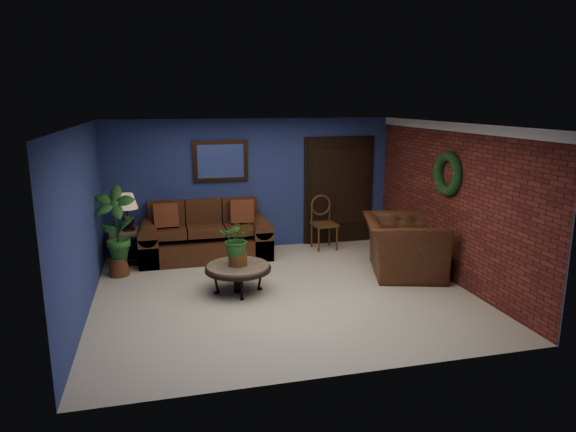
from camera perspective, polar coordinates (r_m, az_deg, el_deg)
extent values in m
plane|color=#BEB29E|center=(7.84, -0.59, -8.42)|extent=(5.50, 5.50, 0.00)
cube|color=navy|center=(9.89, -3.99, 3.52)|extent=(5.50, 0.04, 2.50)
cube|color=navy|center=(7.36, -21.92, -0.59)|extent=(0.04, 5.00, 2.50)
cube|color=maroon|center=(8.54, 17.65, 1.47)|extent=(0.04, 5.00, 2.50)
cube|color=silver|center=(7.32, -0.64, 10.15)|extent=(5.50, 5.00, 0.02)
cube|color=white|center=(8.38, 18.02, 9.39)|extent=(0.03, 5.00, 0.14)
cube|color=#3C2311|center=(9.70, -7.50, 6.06)|extent=(1.02, 0.06, 0.77)
cube|color=black|center=(10.34, 5.66, 2.77)|extent=(1.44, 0.06, 2.18)
torus|color=black|center=(8.47, 17.34, 4.50)|extent=(0.16, 0.72, 0.72)
cube|color=#4C2B15|center=(9.52, -9.12, -3.52)|extent=(2.34, 1.01, 0.38)
cube|color=#4C2B15|center=(9.78, -9.38, -0.95)|extent=(2.00, 0.28, 0.96)
cube|color=#4C2B15|center=(9.33, -13.24, -1.76)|extent=(0.65, 0.69, 0.15)
cube|color=#4C2B15|center=(9.36, -9.16, -1.53)|extent=(0.65, 0.69, 0.15)
cube|color=#4C2B15|center=(9.44, -5.12, -1.30)|extent=(0.65, 0.69, 0.15)
cube|color=#4C2B15|center=(9.47, -15.18, -3.42)|extent=(0.34, 1.01, 0.53)
cube|color=#4C2B15|center=(9.62, -3.19, -2.73)|extent=(0.34, 1.01, 0.53)
cube|color=maroon|center=(9.31, -13.43, 0.05)|extent=(0.43, 0.13, 0.43)
cube|color=maroon|center=(9.41, -5.12, 0.49)|extent=(0.43, 0.13, 0.43)
cylinder|color=#4C4642|center=(7.74, -5.58, -5.62)|extent=(0.93, 0.93, 0.05)
cylinder|color=black|center=(7.75, -5.57, -5.86)|extent=(0.99, 0.99, 0.05)
cylinder|color=black|center=(7.81, -5.54, -7.10)|extent=(0.14, 0.14, 0.38)
cube|color=#4C4642|center=(9.46, -17.28, -1.66)|extent=(0.62, 0.62, 0.05)
cube|color=black|center=(9.47, -17.27, -1.89)|extent=(0.65, 0.65, 0.04)
cube|color=black|center=(9.58, -17.11, -4.28)|extent=(0.56, 0.56, 0.03)
cylinder|color=black|center=(9.30, -18.84, -3.84)|extent=(0.03, 0.03, 0.57)
cylinder|color=black|center=(9.27, -15.65, -3.68)|extent=(0.03, 0.03, 0.57)
cylinder|color=black|center=(9.80, -18.61, -2.99)|extent=(0.03, 0.03, 0.57)
cylinder|color=black|center=(9.77, -15.58, -2.84)|extent=(0.03, 0.03, 0.57)
cylinder|color=#3C2311|center=(9.45, -17.30, -1.37)|extent=(0.23, 0.23, 0.05)
sphere|color=#3C2311|center=(9.42, -17.35, -0.70)|extent=(0.21, 0.21, 0.21)
cylinder|color=#3C2311|center=(9.38, -17.42, 0.31)|extent=(0.02, 0.02, 0.26)
cone|color=tan|center=(9.35, -17.49, 1.44)|extent=(0.38, 0.38, 0.26)
cube|color=#543618|center=(9.93, 4.06, -0.94)|extent=(0.47, 0.47, 0.04)
torus|color=#543618|center=(10.03, 3.66, 1.22)|extent=(0.42, 0.07, 0.42)
cylinder|color=#543618|center=(9.75, 3.43, -2.72)|extent=(0.04, 0.04, 0.46)
cylinder|color=#543618|center=(9.89, 5.46, -2.54)|extent=(0.04, 0.04, 0.46)
cylinder|color=#543618|center=(10.09, 2.65, -2.18)|extent=(0.04, 0.04, 0.46)
cylinder|color=#543618|center=(10.23, 4.62, -2.01)|extent=(0.04, 0.04, 0.46)
imported|color=#4C2B15|center=(8.74, 12.67, -3.28)|extent=(1.61, 1.73, 0.93)
cylinder|color=brown|center=(7.71, -5.60, -4.81)|extent=(0.28, 0.28, 0.18)
imported|color=#1A531F|center=(7.62, -5.65, -2.51)|extent=(0.58, 0.53, 0.56)
cylinder|color=brown|center=(9.62, 11.52, -4.02)|extent=(0.26, 0.26, 0.20)
imported|color=#1A531F|center=(9.52, 11.61, -2.00)|extent=(0.38, 0.33, 0.60)
cylinder|color=brown|center=(8.94, -18.28, -5.36)|extent=(0.34, 0.34, 0.30)
imported|color=#1A531F|center=(8.75, -18.61, -0.88)|extent=(0.72, 0.55, 1.24)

